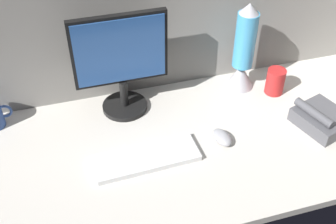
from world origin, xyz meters
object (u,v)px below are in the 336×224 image
mouse (222,137)px  lava_lamp (243,54)px  monitor (121,61)px  desk_phone (321,119)px  mug_red_plastic (275,81)px  keyboard (146,158)px

mouse → lava_lamp: bearing=46.7°
monitor → desk_phone: bearing=-24.6°
mug_red_plastic → desk_phone: (7.51, -24.06, -2.35)cm
mug_red_plastic → lava_lamp: size_ratio=0.29×
lava_lamp → mouse: bearing=-123.9°
mouse → keyboard: bearing=173.6°
keyboard → mouse: 29.26cm
desk_phone → mug_red_plastic: bearing=107.3°
keyboard → mug_red_plastic: size_ratio=3.34×
keyboard → desk_phone: bearing=-3.0°
monitor → mouse: bearing=-44.0°
monitor → desk_phone: size_ratio=1.77×
keyboard → mug_red_plastic: (61.27, 23.02, 4.54)cm
keyboard → monitor: bearing=90.3°
mug_red_plastic → desk_phone: size_ratio=0.48×
mug_red_plastic → lava_lamp: bearing=145.5°
mug_red_plastic → lava_lamp: (-12.04, 8.28, 10.58)cm
desk_phone → mouse: bearing=176.3°
monitor → mouse: size_ratio=4.26×
lava_lamp → desk_phone: 39.94cm
lava_lamp → mug_red_plastic: bearing=-34.5°
keyboard → mug_red_plastic: bearing=18.4°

